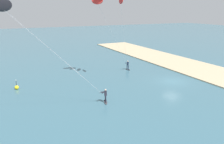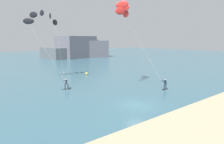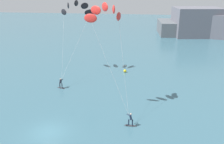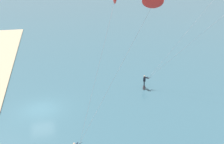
# 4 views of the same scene
# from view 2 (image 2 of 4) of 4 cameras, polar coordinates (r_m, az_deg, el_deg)

# --- Properties ---
(ground_plane) EXTENTS (240.00, 240.00, 0.00)m
(ground_plane) POSITION_cam_2_polar(r_m,az_deg,el_deg) (25.32, 6.74, -9.05)
(ground_plane) COLOR #386070
(sand_strip) EXTENTS (80.00, 9.99, 0.16)m
(sand_strip) POSITION_cam_2_polar(r_m,az_deg,el_deg) (20.48, 26.20, -14.22)
(sand_strip) COLOR tan
(sand_strip) RESTS_ON ground
(kitesurfer_nearshore) EXTENTS (7.11, 7.81, 13.77)m
(kitesurfer_nearshore) POSITION_cam_2_polar(r_m,az_deg,el_deg) (33.89, 3.55, 16.20)
(kitesurfer_nearshore) COLOR #333338
(kitesurfer_nearshore) RESTS_ON ground
(kitesurfer_mid_water) EXTENTS (6.71, 11.34, 13.18)m
(kitesurfer_mid_water) POSITION_cam_2_polar(r_m,az_deg,el_deg) (41.66, -18.50, 13.56)
(kitesurfer_mid_water) COLOR #333338
(kitesurfer_mid_water) RESTS_ON ground
(marker_buoy) EXTENTS (0.56, 0.56, 1.38)m
(marker_buoy) POSITION_cam_2_polar(r_m,az_deg,el_deg) (45.97, -6.96, -0.43)
(marker_buoy) COLOR yellow
(marker_buoy) RESTS_ON ground
(distant_headland) EXTENTS (27.02, 17.63, 8.96)m
(distant_headland) POSITION_cam_2_polar(r_m,az_deg,el_deg) (91.14, -8.92, 6.20)
(distant_headland) COLOR slate
(distant_headland) RESTS_ON ground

